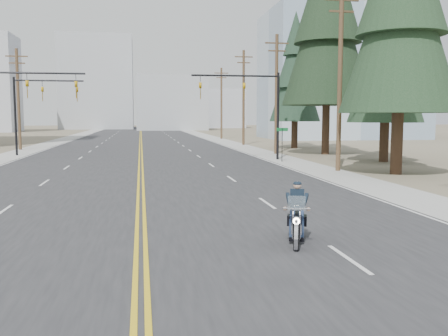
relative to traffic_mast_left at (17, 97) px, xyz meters
name	(u,v)px	position (x,y,z in m)	size (l,w,h in m)	color
road	(141,140)	(8.98, 38.00, -4.93)	(20.00, 200.00, 0.01)	#303033
sidewalk_left	(62,140)	(-2.52, 38.00, -4.93)	(3.00, 200.00, 0.01)	#A5A5A0
sidewalk_right	(215,139)	(20.48, 38.00, -4.93)	(3.00, 200.00, 0.01)	#A5A5A0
traffic_mast_left	(17,97)	(0.00, 0.00, 0.00)	(7.10, 0.26, 7.00)	black
traffic_mast_right	(254,98)	(17.95, 0.00, 0.00)	(7.10, 0.26, 7.00)	black
traffic_mast_far	(35,101)	(-0.33, 8.00, -0.06)	(6.10, 0.26, 7.00)	black
street_sign	(282,139)	(19.78, -2.00, -3.13)	(0.90, 0.06, 2.62)	black
utility_pole_b	(340,77)	(21.48, -9.00, 1.05)	(2.20, 0.30, 11.50)	brown
utility_pole_c	(276,92)	(21.48, 6.00, 0.79)	(2.20, 0.30, 11.00)	brown
utility_pole_d	(244,96)	(21.48, 21.00, 1.05)	(2.20, 0.30, 11.50)	brown
utility_pole_e	(221,102)	(21.48, 38.00, 0.79)	(2.20, 0.30, 11.00)	brown
utility_pole_left	(18,97)	(-3.52, 16.00, 0.54)	(2.20, 0.30, 10.50)	brown
glass_building	(341,76)	(40.98, 38.00, 5.06)	(24.00, 16.00, 20.00)	#9EB5CC
haze_bldg_b	(171,103)	(16.98, 93.00, 2.06)	(18.00, 14.00, 14.00)	#ADB2B7
haze_bldg_c	(307,94)	(48.98, 78.00, 4.06)	(16.00, 12.00, 18.00)	#B7BCC6
haze_bldg_d	(97,83)	(-3.02, 108.00, 8.06)	(20.00, 15.00, 26.00)	#ADB2B7
haze_bldg_e	(220,109)	(33.98, 118.00, 1.06)	(14.00, 14.00, 12.00)	#B7BCC6
motorcyclist	(297,213)	(13.22, -26.20, -4.09)	(0.93, 2.16, 1.69)	black
conifer_mid	(387,47)	(27.57, -3.24, 3.82)	(5.72, 5.72, 15.26)	#382619
conifer_tall	(328,10)	(25.90, 4.83, 8.11)	(8.18, 8.18, 22.71)	#382619
conifer_far	(295,70)	(25.84, 14.13, 3.61)	(5.56, 5.56, 14.91)	#382619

